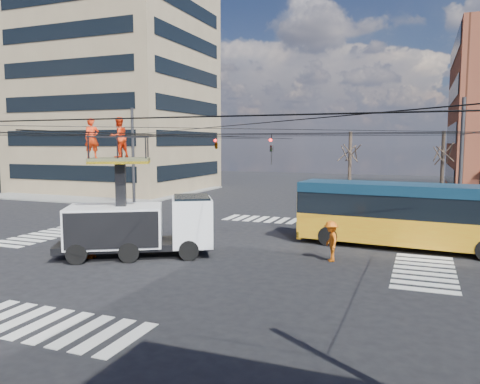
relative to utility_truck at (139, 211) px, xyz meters
name	(u,v)px	position (x,y,z in m)	size (l,w,h in m)	color
ground	(203,251)	(2.29, 1.93, -2.08)	(120.00, 120.00, 0.00)	black
sidewalk_nw	(111,192)	(-18.71, 22.93, -2.02)	(18.00, 18.00, 0.12)	slate
crosswalks	(203,251)	(2.29, 1.93, -2.07)	(22.40, 22.40, 0.02)	silver
building_tower	(116,53)	(-19.69, 25.91, 12.93)	(18.06, 16.06, 30.00)	#8B7658
overhead_network	(204,162)	(2.22, 2.33, 2.21)	(24.24, 24.24, 8.00)	#2D2D30
tree_a	(350,151)	(7.29, 15.43, 2.55)	(2.00, 2.00, 6.00)	#382B21
tree_b	(443,152)	(13.29, 15.43, 2.55)	(2.00, 2.00, 6.00)	#382B21
utility_truck	(139,211)	(0.00, 0.00, 0.00)	(7.22, 5.46, 6.39)	black
city_bus	(412,214)	(11.65, 6.14, -0.35)	(11.24, 3.52, 3.20)	orange
traffic_cone	(95,242)	(-2.96, 0.50, -1.75)	(0.36, 0.36, 0.66)	#D76209
worker_ground	(89,238)	(-1.89, -1.18, -1.16)	(1.07, 0.45, 1.83)	orange
flagger	(331,241)	(8.42, 2.21, -1.18)	(1.17, 0.67, 1.80)	#D4590D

